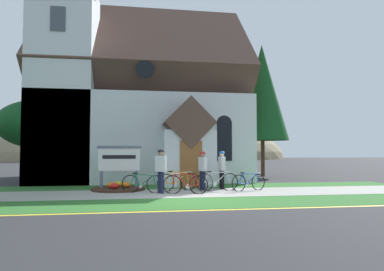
# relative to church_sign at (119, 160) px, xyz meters

# --- Properties ---
(ground) EXTENTS (140.00, 140.00, 0.00)m
(ground) POSITION_rel_church_sign_xyz_m (2.51, 0.66, -1.24)
(ground) COLOR #2B2B2D
(sidewalk_slab) EXTENTS (32.00, 2.77, 0.01)m
(sidewalk_slab) POSITION_rel_church_sign_xyz_m (1.09, -1.72, -1.23)
(sidewalk_slab) COLOR #99968E
(sidewalk_slab) RESTS_ON ground
(grass_verge) EXTENTS (32.00, 2.38, 0.01)m
(grass_verge) POSITION_rel_church_sign_xyz_m (1.09, -4.30, -1.24)
(grass_verge) COLOR #2D6628
(grass_verge) RESTS_ON ground
(church_lawn) EXTENTS (24.00, 2.12, 0.01)m
(church_lawn) POSITION_rel_church_sign_xyz_m (1.09, 0.72, -1.24)
(church_lawn) COLOR #2D6628
(church_lawn) RESTS_ON ground
(curb_paint_stripe) EXTENTS (28.00, 0.16, 0.01)m
(curb_paint_stripe) POSITION_rel_church_sign_xyz_m (1.09, -5.64, -1.24)
(curb_paint_stripe) COLOR yellow
(curb_paint_stripe) RESTS_ON ground
(church_building) EXTENTS (11.92, 10.85, 11.93)m
(church_building) POSITION_rel_church_sign_xyz_m (0.67, 5.92, 3.20)
(church_building) COLOR silver
(church_building) RESTS_ON ground
(church_sign) EXTENTS (1.87, 0.23, 1.86)m
(church_sign) POSITION_rel_church_sign_xyz_m (0.00, 0.00, 0.00)
(church_sign) COLOR slate
(church_sign) RESTS_ON ground
(flower_bed) EXTENTS (2.22, 2.22, 0.34)m
(flower_bed) POSITION_rel_church_sign_xyz_m (-0.01, -0.34, -1.16)
(flower_bed) COLOR #382319
(flower_bed) RESTS_ON ground
(bicycle_orange) EXTENTS (1.81, 0.20, 0.83)m
(bicycle_orange) POSITION_rel_church_sign_xyz_m (4.01, -1.26, -0.85)
(bicycle_orange) COLOR black
(bicycle_orange) RESTS_ON ground
(bicycle_green) EXTENTS (1.62, 0.65, 0.80)m
(bicycle_green) POSITION_rel_church_sign_xyz_m (5.32, -1.37, -0.88)
(bicycle_green) COLOR black
(bicycle_green) RESTS_ON ground
(bicycle_yellow) EXTENTS (1.66, 0.54, 0.80)m
(bicycle_yellow) POSITION_rel_church_sign_xyz_m (1.00, -1.44, -0.87)
(bicycle_yellow) COLOR black
(bicycle_yellow) RESTS_ON ground
(bicycle_blue) EXTENTS (1.68, 0.51, 0.85)m
(bicycle_blue) POSITION_rel_church_sign_xyz_m (2.40, -0.98, -0.86)
(bicycle_blue) COLOR black
(bicycle_blue) RESTS_ON ground
(bicycle_red) EXTENTS (1.69, 0.41, 0.81)m
(bicycle_red) POSITION_rel_church_sign_xyz_m (2.63, -1.99, -0.86)
(bicycle_red) COLOR black
(bicycle_red) RESTS_ON ground
(cyclist_in_white_jersey) EXTENTS (0.27, 0.73, 1.63)m
(cyclist_in_white_jersey) POSITION_rel_church_sign_xyz_m (4.37, -0.62, -0.29)
(cyclist_in_white_jersey) COLOR black
(cyclist_in_white_jersey) RESTS_ON ground
(cyclist_in_blue_jersey) EXTENTS (0.45, 0.61, 1.70)m
(cyclist_in_blue_jersey) POSITION_rel_church_sign_xyz_m (1.69, -1.73, -0.24)
(cyclist_in_blue_jersey) COLOR #191E38
(cyclist_in_blue_jersey) RESTS_ON ground
(cyclist_in_red_jersey) EXTENTS (0.31, 0.65, 1.61)m
(cyclist_in_red_jersey) POSITION_rel_church_sign_xyz_m (3.49, -0.82, -0.31)
(cyclist_in_red_jersey) COLOR #191E38
(cyclist_in_red_jersey) RESTS_ON ground
(roadside_conifer) EXTENTS (3.41, 3.41, 8.77)m
(roadside_conifer) POSITION_rel_church_sign_xyz_m (8.86, 6.50, 4.31)
(roadside_conifer) COLOR #4C3823
(roadside_conifer) RESTS_ON ground
(yard_deciduous_tree) EXTENTS (4.66, 4.66, 4.36)m
(yard_deciduous_tree) POSITION_rel_church_sign_xyz_m (-4.27, 4.13, 1.81)
(yard_deciduous_tree) COLOR #4C3823
(yard_deciduous_tree) RESTS_ON ground
(distant_hill) EXTENTS (83.53, 48.75, 22.45)m
(distant_hill) POSITION_rel_church_sign_xyz_m (-7.87, 62.90, -1.24)
(distant_hill) COLOR #847A5B
(distant_hill) RESTS_ON ground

